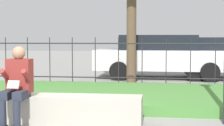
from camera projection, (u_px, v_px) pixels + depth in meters
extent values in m
plane|color=gray|center=(69.00, 124.00, 6.08)|extent=(60.00, 60.00, 0.00)
cube|color=#B7B2A3|center=(70.00, 110.00, 6.06)|extent=(2.32, 0.52, 0.47)
cube|color=gray|center=(70.00, 122.00, 6.08)|extent=(2.23, 0.48, 0.08)
cylinder|color=#282D3D|center=(3.00, 113.00, 5.58)|extent=(0.11, 0.11, 0.38)
cube|color=#282D3D|center=(8.00, 95.00, 5.77)|extent=(0.15, 0.42, 0.13)
cylinder|color=#282D3D|center=(17.00, 114.00, 5.55)|extent=(0.11, 0.11, 0.38)
cube|color=#282D3D|center=(22.00, 95.00, 5.74)|extent=(0.15, 0.42, 0.13)
cube|color=maroon|center=(20.00, 76.00, 5.94)|extent=(0.38, 0.24, 0.54)
sphere|color=tan|center=(19.00, 53.00, 5.89)|extent=(0.21, 0.21, 0.21)
cylinder|color=maroon|center=(5.00, 75.00, 5.80)|extent=(0.08, 0.29, 0.24)
cylinder|color=maroon|center=(26.00, 76.00, 5.76)|extent=(0.08, 0.29, 0.24)
cube|color=beige|center=(13.00, 85.00, 5.69)|extent=(0.18, 0.09, 0.13)
cube|color=#4C893D|center=(94.00, 95.00, 8.42)|extent=(8.54, 3.33, 0.20)
cylinder|color=#232326|center=(107.00, 77.00, 10.43)|extent=(6.54, 0.03, 0.03)
cylinder|color=#232326|center=(107.00, 43.00, 10.36)|extent=(6.54, 0.03, 0.03)
cylinder|color=#232326|center=(6.00, 62.00, 10.77)|extent=(0.02, 0.02, 1.40)
cylinder|color=#232326|center=(28.00, 62.00, 10.69)|extent=(0.02, 0.02, 1.40)
cylinder|color=#232326|center=(50.00, 62.00, 10.61)|extent=(0.02, 0.02, 1.40)
cylinder|color=#232326|center=(72.00, 62.00, 10.52)|extent=(0.02, 0.02, 1.40)
cylinder|color=#232326|center=(95.00, 62.00, 10.44)|extent=(0.02, 0.02, 1.40)
cylinder|color=#232326|center=(118.00, 63.00, 10.36)|extent=(0.02, 0.02, 1.40)
cylinder|color=#232326|center=(142.00, 63.00, 10.28)|extent=(0.02, 0.02, 1.40)
cylinder|color=#232326|center=(166.00, 63.00, 10.19)|extent=(0.02, 0.02, 1.40)
cylinder|color=#232326|center=(190.00, 63.00, 10.11)|extent=(0.02, 0.02, 1.40)
cylinder|color=#232326|center=(215.00, 63.00, 10.03)|extent=(0.02, 0.02, 1.40)
cube|color=silver|center=(164.00, 59.00, 12.72)|extent=(4.66, 1.86, 0.67)
cube|color=black|center=(159.00, 42.00, 12.70)|extent=(2.57, 1.61, 0.50)
cylinder|color=black|center=(210.00, 72.00, 11.67)|extent=(0.62, 0.21, 0.61)
cylinder|color=black|center=(204.00, 68.00, 13.40)|extent=(0.62, 0.21, 0.61)
cylinder|color=black|center=(119.00, 71.00, 12.07)|extent=(0.62, 0.21, 0.61)
cylinder|color=black|center=(125.00, 67.00, 13.81)|extent=(0.62, 0.21, 0.61)
cylinder|color=black|center=(196.00, 72.00, 11.86)|extent=(0.61, 0.20, 0.61)
cylinder|color=black|center=(191.00, 67.00, 13.49)|extent=(0.61, 0.20, 0.61)
cylinder|color=brown|center=(131.00, 24.00, 11.40)|extent=(0.30, 0.30, 3.59)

